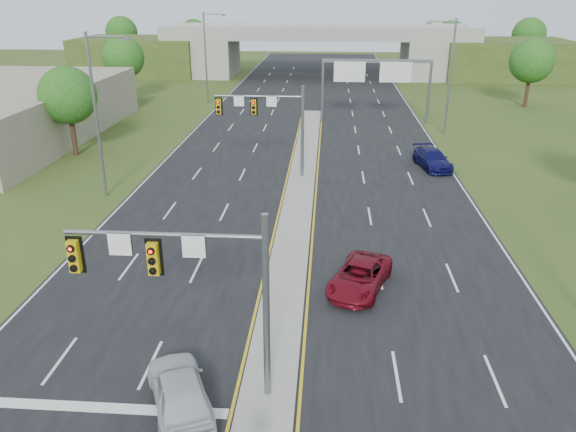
% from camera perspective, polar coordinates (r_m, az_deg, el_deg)
% --- Properties ---
extents(ground, '(240.00, 240.00, 0.00)m').
position_cam_1_polar(ground, '(20.95, -2.07, -17.87)').
color(ground, '#35481A').
rests_on(ground, ground).
extents(road, '(24.00, 160.00, 0.02)m').
position_cam_1_polar(road, '(52.75, 1.97, 7.26)').
color(road, black).
rests_on(road, ground).
extents(median, '(2.00, 54.00, 0.16)m').
position_cam_1_polar(median, '(41.23, 1.30, 3.15)').
color(median, gray).
rests_on(median, road).
extents(lane_markings, '(23.72, 160.00, 0.01)m').
position_cam_1_polar(lane_markings, '(46.91, 0.93, 5.41)').
color(lane_markings, gold).
rests_on(lane_markings, road).
extents(signal_mast_near, '(6.62, 0.60, 7.00)m').
position_cam_1_polar(signal_mast_near, '(18.59, -9.29, -6.22)').
color(signal_mast_near, slate).
rests_on(signal_mast_near, ground).
extents(signal_mast_far, '(6.62, 0.60, 7.00)m').
position_cam_1_polar(signal_mast_far, '(42.02, -1.64, 10.05)').
color(signal_mast_far, slate).
rests_on(signal_mast_far, ground).
extents(sign_gantry, '(11.58, 0.44, 6.67)m').
position_cam_1_polar(sign_gantry, '(61.63, 8.83, 14.13)').
color(sign_gantry, slate).
rests_on(sign_gantry, ground).
extents(overpass, '(80.00, 14.00, 8.10)m').
position_cam_1_polar(overpass, '(96.50, 3.11, 16.11)').
color(overpass, gray).
rests_on(overpass, ground).
extents(lightpole_l_mid, '(2.85, 0.25, 11.00)m').
position_cam_1_polar(lightpole_l_mid, '(39.72, -18.72, 10.25)').
color(lightpole_l_mid, slate).
rests_on(lightpole_l_mid, ground).
extents(lightpole_l_far, '(2.85, 0.25, 11.00)m').
position_cam_1_polar(lightpole_l_far, '(72.95, -8.22, 16.04)').
color(lightpole_l_far, slate).
rests_on(lightpole_l_far, ground).
extents(lightpole_r_far, '(2.85, 0.25, 11.00)m').
position_cam_1_polar(lightpole_r_far, '(57.60, 16.01, 13.89)').
color(lightpole_r_far, slate).
rests_on(lightpole_r_far, ground).
extents(tree_l_near, '(4.80, 4.80, 7.60)m').
position_cam_1_polar(tree_l_near, '(51.58, -21.47, 11.32)').
color(tree_l_near, '#382316').
rests_on(tree_l_near, ground).
extents(tree_l_mid, '(5.20, 5.20, 8.12)m').
position_cam_1_polar(tree_l_mid, '(75.96, -16.41, 15.18)').
color(tree_l_mid, '#382316').
rests_on(tree_l_mid, ground).
extents(tree_r_mid, '(5.20, 5.20, 8.12)m').
position_cam_1_polar(tree_r_mid, '(75.38, 23.53, 14.24)').
color(tree_r_mid, '#382316').
rests_on(tree_r_mid, ground).
extents(tree_back_a, '(6.00, 6.00, 8.85)m').
position_cam_1_polar(tree_back_a, '(117.23, -16.55, 17.45)').
color(tree_back_a, '#382316').
rests_on(tree_back_a, ground).
extents(tree_back_b, '(5.60, 5.60, 8.32)m').
position_cam_1_polar(tree_back_b, '(113.26, -9.55, 17.72)').
color(tree_back_b, '#382316').
rests_on(tree_back_b, ground).
extents(tree_back_c, '(5.60, 5.60, 8.32)m').
position_cam_1_polar(tree_back_c, '(112.46, 16.20, 17.16)').
color(tree_back_c, '#382316').
rests_on(tree_back_c, ground).
extents(tree_back_d, '(6.00, 6.00, 8.85)m').
position_cam_1_polar(tree_back_d, '(116.00, 23.28, 16.58)').
color(tree_back_d, '#382316').
rests_on(tree_back_d, ground).
extents(car_white, '(3.50, 4.88, 1.54)m').
position_cam_1_polar(car_white, '(20.29, -10.96, -17.00)').
color(car_white, silver).
rests_on(car_white, road).
extents(car_far_a, '(3.68, 5.28, 1.34)m').
position_cam_1_polar(car_far_a, '(27.22, 7.30, -6.09)').
color(car_far_a, maroon).
rests_on(car_far_a, road).
extents(car_far_b, '(2.98, 5.31, 1.45)m').
position_cam_1_polar(car_far_b, '(46.94, 14.47, 5.63)').
color(car_far_b, '#0B0B43').
rests_on(car_far_b, road).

